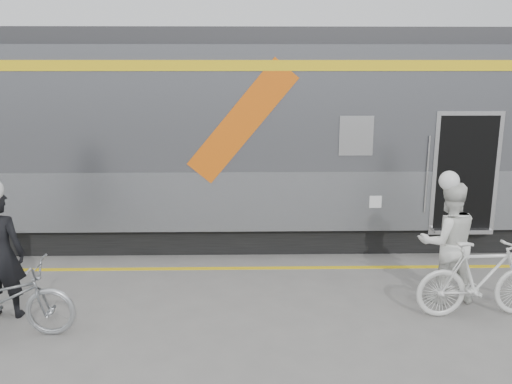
{
  "coord_description": "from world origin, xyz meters",
  "views": [
    {
      "loc": [
        -0.37,
        -6.73,
        3.47
      ],
      "look_at": [
        -0.2,
        1.6,
        1.5
      ],
      "focal_mm": 38.0,
      "sensor_mm": 36.0,
      "label": 1
    }
  ],
  "objects_px": {
    "woman": "(447,242)",
    "bicycle_right": "(481,279)",
    "man": "(0,254)",
    "bicycle_left": "(0,299)"
  },
  "relations": [
    {
      "from": "bicycle_right",
      "to": "woman",
      "type": "bearing_deg",
      "value": 25.84
    },
    {
      "from": "bicycle_left",
      "to": "woman",
      "type": "height_order",
      "value": "woman"
    },
    {
      "from": "bicycle_left",
      "to": "bicycle_right",
      "type": "bearing_deg",
      "value": -86.47
    },
    {
      "from": "man",
      "to": "woman",
      "type": "height_order",
      "value": "man"
    },
    {
      "from": "man",
      "to": "bicycle_left",
      "type": "distance_m",
      "value": 0.72
    },
    {
      "from": "man",
      "to": "woman",
      "type": "distance_m",
      "value": 6.39
    },
    {
      "from": "woman",
      "to": "man",
      "type": "bearing_deg",
      "value": 0.99
    },
    {
      "from": "woman",
      "to": "bicycle_right",
      "type": "height_order",
      "value": "woman"
    },
    {
      "from": "woman",
      "to": "bicycle_right",
      "type": "xyz_separation_m",
      "value": [
        0.3,
        -0.55,
        -0.36
      ]
    },
    {
      "from": "man",
      "to": "bicycle_right",
      "type": "distance_m",
      "value": 6.68
    }
  ]
}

